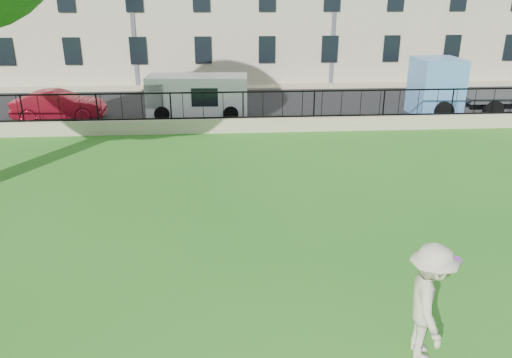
{
  "coord_description": "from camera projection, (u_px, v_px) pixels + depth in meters",
  "views": [
    {
      "loc": [
        -0.89,
        -8.53,
        5.76
      ],
      "look_at": [
        -0.05,
        3.5,
        1.11
      ],
      "focal_mm": 35.0,
      "sensor_mm": 36.0,
      "label": 1
    }
  ],
  "objects": [
    {
      "name": "ground",
      "position": [
        271.0,
        292.0,
        10.07
      ],
      "size": [
        120.0,
        120.0,
        0.0
      ],
      "primitive_type": "plane",
      "color": "#246E1A",
      "rests_on": "ground"
    },
    {
      "name": "retaining_wall",
      "position": [
        243.0,
        125.0,
        21.13
      ],
      "size": [
        50.0,
        0.4,
        0.6
      ],
      "primitive_type": "cube",
      "color": "tan",
      "rests_on": "ground"
    },
    {
      "name": "iron_railing",
      "position": [
        243.0,
        105.0,
        20.82
      ],
      "size": [
        50.0,
        0.05,
        1.13
      ],
      "color": "black",
      "rests_on": "retaining_wall"
    },
    {
      "name": "street",
      "position": [
        239.0,
        107.0,
        25.61
      ],
      "size": [
        60.0,
        9.0,
        0.01
      ],
      "primitive_type": "cube",
      "color": "black",
      "rests_on": "ground"
    },
    {
      "name": "sidewalk",
      "position": [
        236.0,
        87.0,
        30.43
      ],
      "size": [
        60.0,
        1.4,
        0.12
      ],
      "primitive_type": "cube",
      "color": "tan",
      "rests_on": "ground"
    },
    {
      "name": "man",
      "position": [
        429.0,
        303.0,
        8.0
      ],
      "size": [
        1.0,
        1.45,
        2.05
      ],
      "primitive_type": "imported",
      "rotation": [
        0.0,
        0.0,
        1.38
      ],
      "color": "beige",
      "rests_on": "ground"
    },
    {
      "name": "frisbee",
      "position": [
        454.0,
        261.0,
        8.86
      ],
      "size": [
        0.33,
        0.34,
        0.12
      ],
      "primitive_type": "cylinder",
      "rotation": [
        0.21,
        -0.14,
        -0.31
      ],
      "color": "purple"
    },
    {
      "name": "red_sedan",
      "position": [
        59.0,
        105.0,
        22.95
      ],
      "size": [
        4.12,
        1.6,
        1.34
      ],
      "primitive_type": "imported",
      "rotation": [
        0.0,
        0.0,
        1.62
      ],
      "color": "maroon",
      "rests_on": "street"
    },
    {
      "name": "white_van",
      "position": [
        198.0,
        96.0,
        23.37
      ],
      "size": [
        4.72,
        2.08,
        1.94
      ],
      "primitive_type": "cube",
      "rotation": [
        0.0,
        0.0,
        -0.06
      ],
      "color": "white",
      "rests_on": "street"
    },
    {
      "name": "blue_truck",
      "position": [
        480.0,
        86.0,
        23.73
      ],
      "size": [
        6.46,
        2.44,
        2.68
      ],
      "primitive_type": "cube",
      "rotation": [
        0.0,
        0.0,
        0.03
      ],
      "color": "#5E97DD",
      "rests_on": "street"
    }
  ]
}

